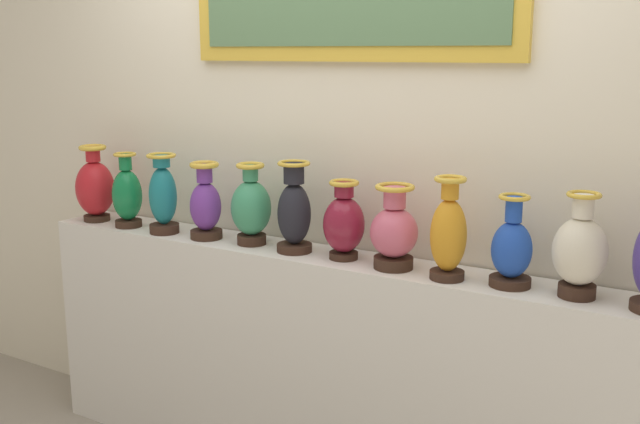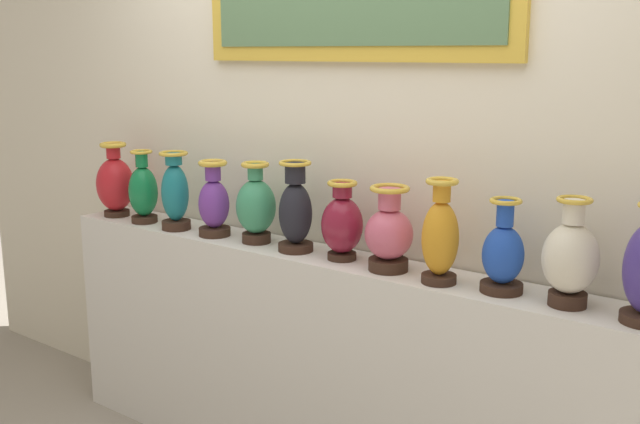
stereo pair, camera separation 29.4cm
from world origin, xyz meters
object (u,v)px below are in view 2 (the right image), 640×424
object	(u,v)px
vase_burgundy	(342,224)
vase_sapphire	(503,255)
vase_violet	(214,203)
vase_ivory	(570,258)
vase_jade	(256,206)
vase_onyx	(295,211)
vase_rose	(389,233)
vase_amber	(440,237)
vase_crimson	(115,183)
vase_emerald	(143,191)
vase_teal	(175,193)

from	to	relation	value
vase_burgundy	vase_sapphire	xyz separation A→B (m)	(0.66, -0.00, -0.01)
vase_violet	vase_ivory	size ratio (longest dim) A/B	0.95
vase_jade	vase_onyx	world-z (taller)	vase_onyx
vase_rose	vase_amber	size ratio (longest dim) A/B	0.86
vase_burgundy	vase_rose	distance (m)	0.22
vase_crimson	vase_ivory	size ratio (longest dim) A/B	1.03
vase_ivory	vase_amber	bearing A→B (deg)	-175.72
vase_emerald	vase_violet	world-z (taller)	vase_emerald
vase_amber	vase_ivory	xyz separation A→B (m)	(0.44, 0.03, -0.01)
vase_emerald	vase_crimson	bearing A→B (deg)	177.02
vase_onyx	vase_sapphire	bearing A→B (deg)	0.41
vase_jade	vase_ivory	world-z (taller)	vase_ivory
vase_teal	vase_onyx	bearing A→B (deg)	2.85
vase_onyx	vase_ivory	world-z (taller)	vase_onyx
vase_amber	vase_onyx	bearing A→B (deg)	177.34
vase_emerald	vase_violet	bearing A→B (deg)	1.90
vase_emerald	vase_jade	world-z (taller)	same
vase_crimson	vase_teal	size ratio (longest dim) A/B	1.02
vase_burgundy	vase_sapphire	world-z (taller)	vase_sapphire
vase_burgundy	vase_ivory	world-z (taller)	vase_ivory
vase_jade	vase_burgundy	size ratio (longest dim) A/B	1.11
vase_teal	vase_amber	size ratio (longest dim) A/B	0.96
vase_teal	vase_burgundy	bearing A→B (deg)	2.79
vase_emerald	vase_onyx	world-z (taller)	vase_onyx
vase_jade	vase_rose	bearing A→B (deg)	-1.28
vase_teal	vase_sapphire	xyz separation A→B (m)	(1.56, 0.04, -0.04)
vase_jade	vase_amber	xyz separation A→B (m)	(0.89, -0.04, 0.01)
vase_jade	vase_sapphire	xyz separation A→B (m)	(1.11, -0.00, -0.03)
vase_burgundy	vase_ivory	bearing A→B (deg)	-0.52
vase_rose	vase_burgundy	bearing A→B (deg)	175.59
vase_ivory	vase_emerald	bearing A→B (deg)	-179.13
vase_teal	vase_violet	xyz separation A→B (m)	(0.23, 0.02, -0.02)
vase_teal	vase_jade	bearing A→B (deg)	5.23
vase_amber	vase_sapphire	world-z (taller)	vase_amber
vase_crimson	vase_sapphire	distance (m)	2.01
vase_burgundy	vase_onyx	bearing A→B (deg)	-177.39
vase_ivory	vase_onyx	bearing A→B (deg)	-179.89
vase_ivory	vase_crimson	bearing A→B (deg)	-179.51
vase_onyx	vase_amber	world-z (taller)	vase_amber
vase_burgundy	vase_amber	size ratio (longest dim) A/B	0.84
vase_rose	vase_ivory	world-z (taller)	vase_ivory
vase_crimson	vase_ivory	bearing A→B (deg)	0.49
vase_amber	vase_emerald	bearing A→B (deg)	179.90
vase_onyx	vase_rose	size ratio (longest dim) A/B	1.16
vase_ivory	vase_rose	bearing A→B (deg)	-179.22
vase_sapphire	vase_violet	bearing A→B (deg)	-179.15
vase_sapphire	vase_jade	bearing A→B (deg)	179.92
vase_amber	vase_ivory	bearing A→B (deg)	4.28
vase_crimson	vase_burgundy	size ratio (longest dim) A/B	1.17
vase_onyx	vase_rose	world-z (taller)	vase_onyx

